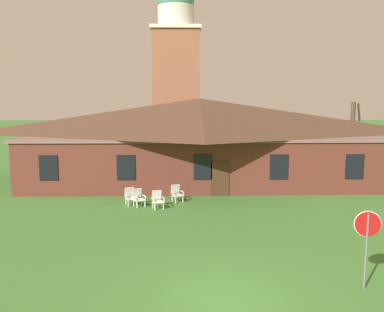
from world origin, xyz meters
TOP-DOWN VIEW (x-y plane):
  - ground_plane at (0.00, 0.00)m, footprint 200.00×200.00m
  - brick_building at (0.00, 18.20)m, footprint 23.78×10.40m
  - dome_tower at (-1.86, 33.86)m, footprint 5.18×5.18m
  - stop_sign at (4.37, 0.72)m, footprint 0.80×0.16m
  - lawn_chair_by_porch at (-4.10, 11.16)m, footprint 0.80×0.84m
  - lawn_chair_near_door at (-3.63, 10.85)m, footprint 0.83×0.86m
  - lawn_chair_left_end at (-2.56, 10.39)m, footprint 0.75×0.80m
  - lawn_chair_middle at (-1.56, 11.88)m, footprint 0.80×0.84m
  - bare_tree_beside_building at (12.51, 22.20)m, footprint 1.85×1.93m

SIDE VIEW (x-z plane):
  - ground_plane at x=0.00m, z-range 0.00..0.00m
  - lawn_chair_by_porch at x=-4.10m, z-range 0.02..0.98m
  - lawn_chair_near_door at x=-3.63m, z-range 0.02..0.98m
  - lawn_chair_left_end at x=-2.56m, z-range 0.02..0.98m
  - lawn_chair_middle at x=-1.56m, z-range 0.02..0.98m
  - stop_sign at x=4.37m, z-range 0.53..3.01m
  - bare_tree_beside_building at x=12.51m, z-range 0.16..5.69m
  - brick_building at x=0.00m, z-range 0.06..5.87m
  - dome_tower at x=-1.86m, z-range -0.82..18.02m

